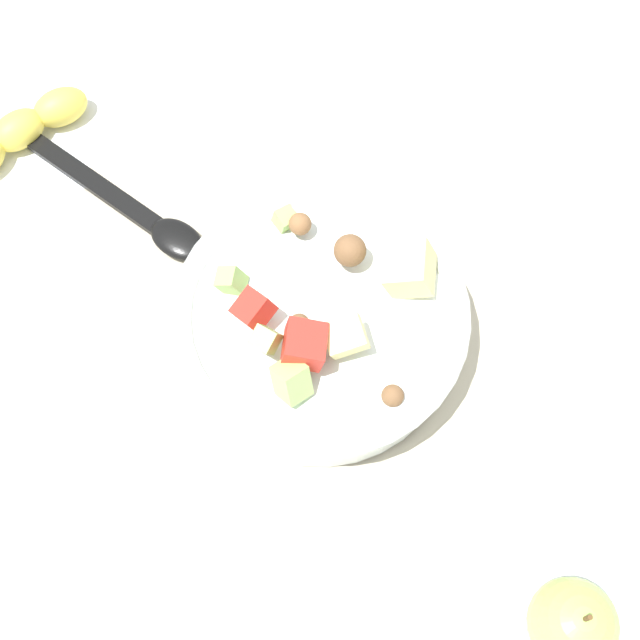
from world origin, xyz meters
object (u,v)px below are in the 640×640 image
salad_bowl (321,324)px  whole_apple (573,624)px  serving_spoon (136,212)px  banana_whole (20,132)px

salad_bowl → whole_apple: size_ratio=3.14×
salad_bowl → serving_spoon: size_ratio=1.14×
serving_spoon → whole_apple: 0.51m
banana_whole → whole_apple: bearing=-36.2°
salad_bowl → serving_spoon: bearing=150.3°
serving_spoon → salad_bowl: bearing=-29.7°
serving_spoon → whole_apple: size_ratio=2.75×
serving_spoon → banana_whole: 0.15m
serving_spoon → banana_whole: (-0.13, 0.07, 0.01)m
whole_apple → banana_whole: bearing=143.8°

